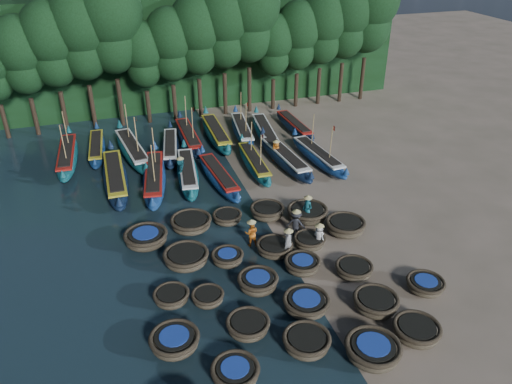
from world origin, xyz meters
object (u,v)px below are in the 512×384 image
object	(u,v)px
long_boat_8	(318,156)
long_boat_12	(171,147)
coracle_5	(175,341)
fisherman_1	(307,209)
coracle_12	(258,282)
long_boat_3	(154,178)
long_boat_10	(97,148)
long_boat_7	(285,158)
fisherman_6	(276,150)
long_boat_5	(219,176)
fisherman_4	(288,242)
coracle_14	(354,269)
long_boat_4	(188,172)
fisherman_3	(296,223)
coracle_6	(248,325)
coracle_8	(376,302)
coracle_21	(191,223)
coracle_22	(227,217)
long_boat_13	(189,137)
fisherman_2	(251,232)
coracle_13	(302,264)
fisherman_5	(181,169)
fisherman_0	(319,235)
long_boat_6	(254,163)
coracle_2	(307,342)
coracle_19	(345,226)
coracle_20	(146,238)
long_boat_16	(265,131)
coracle_1	(235,373)
long_boat_17	(294,126)
coracle_10	(171,297)
coracle_18	(310,241)
coracle_16	(228,257)
coracle_23	(267,211)
coracle_24	(307,213)
coracle_17	(275,248)
long_boat_11	(132,150)
long_boat_2	(115,177)
coracle_4	(416,331)
coracle_9	(425,284)
coracle_3	(373,350)
coracle_15	(186,257)

from	to	relation	value
long_boat_8	long_boat_12	bearing A→B (deg)	148.31
coracle_5	fisherman_1	world-z (taller)	fisherman_1
coracle_12	long_boat_3	world-z (taller)	long_boat_3
long_boat_10	fisherman_1	bearing A→B (deg)	-47.38
long_boat_7	long_boat_10	distance (m)	14.37
fisherman_6	long_boat_5	bearing A→B (deg)	-102.85
long_boat_8	fisherman_4	world-z (taller)	long_boat_8
coracle_14	long_boat_4	bearing A→B (deg)	114.99
long_boat_12	fisherman_3	size ratio (longest dim) A/B	3.95
coracle_6	coracle_8	size ratio (longest dim) A/B	1.11
long_boat_10	long_boat_3	bearing A→B (deg)	-58.16
coracle_21	fisherman_4	xyz separation A→B (m)	(4.41, -4.13, 0.45)
coracle_22	long_boat_13	xyz separation A→B (m)	(0.10, 12.27, 0.18)
fisherman_2	coracle_13	bearing A→B (deg)	137.95
coracle_6	fisherman_5	size ratio (longest dim) A/B	1.26
long_boat_8	fisherman_4	size ratio (longest dim) A/B	4.24
fisherman_0	coracle_21	bearing A→B (deg)	36.48
long_boat_6	coracle_2	bearing A→B (deg)	-97.80
coracle_6	long_boat_10	world-z (taller)	long_boat_10
coracle_19	long_boat_4	size ratio (longest dim) A/B	0.32
coracle_20	long_boat_13	xyz separation A→B (m)	(4.97, 13.09, 0.09)
long_boat_5	long_boat_16	distance (m)	8.59
coracle_2	long_boat_16	xyz separation A→B (m)	(5.66, 22.16, 0.11)
coracle_19	long_boat_16	bearing A→B (deg)	89.54
coracle_1	long_boat_17	size ratio (longest dim) A/B	0.26
long_boat_8	long_boat_13	bearing A→B (deg)	137.29
long_boat_6	long_boat_10	xyz separation A→B (m)	(-10.65, 6.15, -0.02)
coracle_10	coracle_18	bearing A→B (deg)	15.62
coracle_16	fisherman_0	bearing A→B (deg)	-1.42
coracle_8	coracle_18	bearing A→B (deg)	99.03
fisherman_4	coracle_10	bearing A→B (deg)	-37.66
fisherman_5	coracle_23	bearing A→B (deg)	35.70
long_boat_13	long_boat_5	bearing A→B (deg)	-84.71
coracle_24	long_boat_7	size ratio (longest dim) A/B	0.31
coracle_17	long_boat_11	world-z (taller)	long_boat_11
coracle_13	coracle_17	size ratio (longest dim) A/B	0.90
coracle_8	long_boat_2	xyz separation A→B (m)	(-10.55, 16.13, 0.16)
long_boat_3	long_boat_6	xyz separation A→B (m)	(7.14, 0.29, -0.08)
coracle_4	coracle_23	size ratio (longest dim) A/B	1.15
coracle_17	long_boat_4	distance (m)	10.34
coracle_9	coracle_13	world-z (taller)	coracle_13
fisherman_3	long_boat_3	bearing A→B (deg)	-16.00
coracle_3	coracle_17	size ratio (longest dim) A/B	1.13
coracle_22	coracle_23	world-z (taller)	coracle_23
coracle_1	long_boat_2	bearing A→B (deg)	100.34
coracle_13	long_boat_12	distance (m)	16.97
long_boat_13	fisherman_5	xyz separation A→B (m)	(-1.71, -6.06, 0.32)
long_boat_2	coracle_15	bearing A→B (deg)	-73.84
long_boat_4	long_boat_16	bearing A→B (deg)	43.17
coracle_16	fisherman_4	xyz separation A→B (m)	(3.25, -0.34, 0.50)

